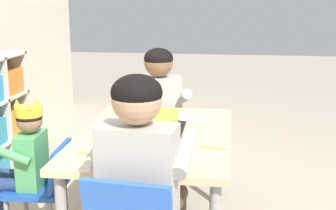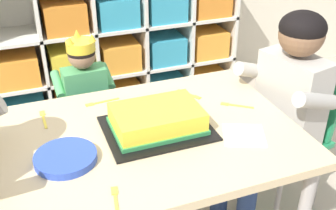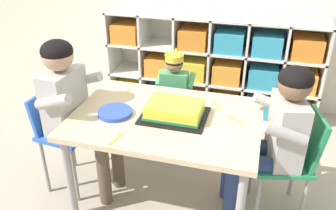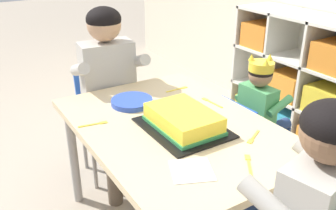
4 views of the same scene
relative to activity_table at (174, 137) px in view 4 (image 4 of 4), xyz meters
name	(u,v)px [view 4 (image 4 of 4)]	position (x,y,z in m)	size (l,w,h in m)	color
activity_table	(174,137)	(0.00, 0.00, 0.00)	(1.14, 0.79, 0.63)	#D1B789
classroom_chair_blue	(247,134)	(-0.11, 0.58, -0.21)	(0.32, 0.32, 0.58)	#1E4CA8
child_with_crown	(262,106)	(-0.12, 0.68, -0.05)	(0.30, 0.31, 0.82)	#4C9E5B
classroom_chair_adult_side	(108,106)	(-0.71, -0.03, -0.11)	(0.35, 0.40, 0.70)	blue
adult_helper_seated	(111,80)	(-0.60, -0.05, 0.10)	(0.45, 0.43, 1.07)	#B2ADA3
guest_at_table_side	(299,203)	(0.65, 0.07, 0.04)	(0.47, 0.45, 1.00)	#B2ADA3
birthday_cake_on_tray	(183,121)	(0.05, 0.01, 0.10)	(0.40, 0.32, 0.09)	black
paper_plate_stack	(132,102)	(-0.30, -0.06, 0.08)	(0.21, 0.21, 0.03)	blue
paper_napkin_square	(192,170)	(0.34, -0.14, 0.07)	(0.15, 0.15, 0.00)	white
fork_near_cake_tray	(253,138)	(0.28, 0.22, 0.07)	(0.07, 0.12, 0.00)	yellow
fork_scattered_mid_table	(249,163)	(0.41, 0.07, 0.07)	(0.12, 0.09, 0.00)	yellow
fork_at_table_front_edge	(178,89)	(-0.35, 0.24, 0.07)	(0.02, 0.14, 0.00)	yellow
fork_by_napkin	(211,102)	(-0.11, 0.29, 0.07)	(0.15, 0.03, 0.00)	yellow
fork_beside_plate_stack	(95,124)	(-0.19, -0.31, 0.07)	(0.04, 0.13, 0.00)	yellow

